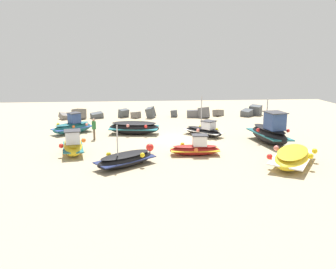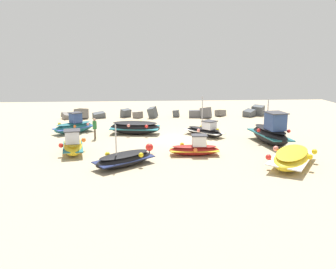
% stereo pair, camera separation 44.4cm
% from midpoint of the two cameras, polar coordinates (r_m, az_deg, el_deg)
% --- Properties ---
extents(ground_plane, '(47.59, 47.59, 0.00)m').
position_cam_midpoint_polar(ground_plane, '(30.08, 0.43, -0.59)').
color(ground_plane, tan).
extents(fishing_boat_0, '(4.35, 5.20, 1.06)m').
position_cam_midpoint_polar(fishing_boat_0, '(24.04, 17.79, -3.28)').
color(fishing_boat_0, gold).
rests_on(fishing_boat_0, ground_plane).
extents(fishing_boat_1, '(1.85, 3.65, 1.75)m').
position_cam_midpoint_polar(fishing_boat_1, '(26.19, -14.66, -1.61)').
color(fishing_boat_1, gold).
rests_on(fishing_boat_1, ground_plane).
extents(fishing_boat_2, '(3.40, 1.62, 1.39)m').
position_cam_midpoint_polar(fishing_boat_2, '(25.20, 3.69, -2.10)').
color(fishing_boat_2, maroon).
rests_on(fishing_boat_2, ground_plane).
extents(fishing_boat_3, '(3.30, 3.47, 3.30)m').
position_cam_midpoint_polar(fishing_boat_3, '(31.04, 5.04, 0.61)').
color(fishing_boat_3, black).
rests_on(fishing_boat_3, ground_plane).
extents(fishing_boat_4, '(3.91, 3.45, 2.65)m').
position_cam_midpoint_polar(fishing_boat_4, '(22.82, -6.99, -3.76)').
color(fishing_boat_4, black).
rests_on(fishing_boat_4, ground_plane).
extents(fishing_boat_5, '(4.42, 2.37, 1.14)m').
position_cam_midpoint_polar(fishing_boat_5, '(31.69, -5.55, 1.05)').
color(fishing_boat_5, black).
rests_on(fishing_boat_5, ground_plane).
extents(fishing_boat_6, '(2.36, 4.83, 3.34)m').
position_cam_midpoint_polar(fishing_boat_6, '(29.32, 14.73, 0.34)').
color(fishing_boat_6, black).
rests_on(fishing_boat_6, ground_plane).
extents(fishing_boat_7, '(3.56, 3.21, 1.75)m').
position_cam_midpoint_polar(fishing_boat_7, '(32.96, -14.58, 1.17)').
color(fishing_boat_7, '#1E6670').
rests_on(fishing_boat_7, ground_plane).
extents(person_walking, '(0.32, 0.32, 1.66)m').
position_cam_midpoint_polar(person_walking, '(30.16, -11.54, 1.05)').
color(person_walking, brown).
rests_on(person_walking, ground_plane).
extents(breakwater_rocks, '(21.87, 2.73, 1.42)m').
position_cam_midpoint_polar(breakwater_rocks, '(39.86, -0.14, 3.24)').
color(breakwater_rocks, slate).
rests_on(breakwater_rocks, ground_plane).
extents(mooring_buoy_0, '(0.52, 0.52, 0.71)m').
position_cam_midpoint_polar(mooring_buoy_0, '(25.46, -3.26, -1.96)').
color(mooring_buoy_0, '#3F3F42').
rests_on(mooring_buoy_0, ground_plane).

